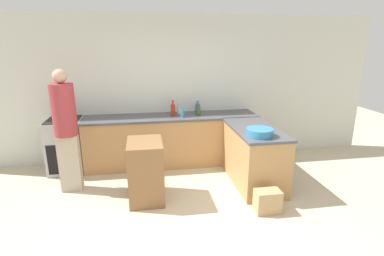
{
  "coord_description": "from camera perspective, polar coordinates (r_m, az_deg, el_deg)",
  "views": [
    {
      "loc": [
        -0.49,
        -3.1,
        2.23
      ],
      "look_at": [
        0.22,
        1.15,
        0.97
      ],
      "focal_mm": 28.0,
      "sensor_mm": 36.0,
      "label": 1
    }
  ],
  "objects": [
    {
      "name": "vinegar_bottle_clear",
      "position": [
        5.54,
        -2.46,
        3.68
      ],
      "size": [
        0.06,
        0.06,
        0.25
      ],
      "color": "silver",
      "rests_on": "counter_back"
    },
    {
      "name": "island_table",
      "position": [
        4.37,
        -8.79,
        -8.05
      ],
      "size": [
        0.49,
        0.65,
        0.88
      ],
      "color": "brown",
      "rests_on": "ground_plane"
    },
    {
      "name": "mixing_bowl",
      "position": [
        4.36,
        12.76,
        -0.81
      ],
      "size": [
        0.38,
        0.38,
        0.11
      ],
      "color": "teal",
      "rests_on": "counter_peninsula"
    },
    {
      "name": "wall_back",
      "position": [
        5.68,
        -4.4,
        7.36
      ],
      "size": [
        8.0,
        0.06,
        2.7
      ],
      "color": "silver",
      "rests_on": "ground_plane"
    },
    {
      "name": "olive_oil_bottle",
      "position": [
        5.42,
        1.24,
        3.27
      ],
      "size": [
        0.07,
        0.07,
        0.21
      ],
      "color": "#475B1E",
      "rests_on": "counter_back"
    },
    {
      "name": "hot_sauce_bottle",
      "position": [
        5.41,
        -3.66,
        3.53
      ],
      "size": [
        0.08,
        0.08,
        0.28
      ],
      "color": "red",
      "rests_on": "counter_back"
    },
    {
      "name": "dish_soap_bottle",
      "position": [
        5.31,
        -1.84,
        2.86
      ],
      "size": [
        0.07,
        0.07,
        0.18
      ],
      "color": "#338CBF",
      "rests_on": "counter_back"
    },
    {
      "name": "counter_back",
      "position": [
        5.56,
        -3.88,
        -2.28
      ],
      "size": [
        3.13,
        0.67,
        0.92
      ],
      "color": "tan",
      "rests_on": "ground_plane"
    },
    {
      "name": "person_by_range",
      "position": [
        4.77,
        -22.92,
        0.17
      ],
      "size": [
        0.34,
        0.34,
        1.85
      ],
      "color": "#ADA38E",
      "rests_on": "ground_plane"
    },
    {
      "name": "paper_bag",
      "position": [
        4.25,
        14.18,
        -13.39
      ],
      "size": [
        0.34,
        0.21,
        0.31
      ],
      "color": "tan",
      "rests_on": "ground_plane"
    },
    {
      "name": "counter_peninsula",
      "position": [
        4.91,
        11.66,
        -5.14
      ],
      "size": [
        0.69,
        1.38,
        0.92
      ],
      "color": "tan",
      "rests_on": "ground_plane"
    },
    {
      "name": "ground_plane",
      "position": [
        3.85,
        -0.4,
        -19.06
      ],
      "size": [
        14.0,
        14.0,
        0.0
      ],
      "primitive_type": "plane",
      "color": "beige"
    },
    {
      "name": "water_bottle_blue",
      "position": [
        5.64,
        1.07,
        3.82
      ],
      "size": [
        0.09,
        0.09,
        0.22
      ],
      "color": "#386BB7",
      "rests_on": "counter_back"
    },
    {
      "name": "range_oven",
      "position": [
        5.7,
        -22.84,
        -3.05
      ],
      "size": [
        0.58,
        0.64,
        0.93
      ],
      "color": "#ADADB2",
      "rests_on": "ground_plane"
    }
  ]
}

